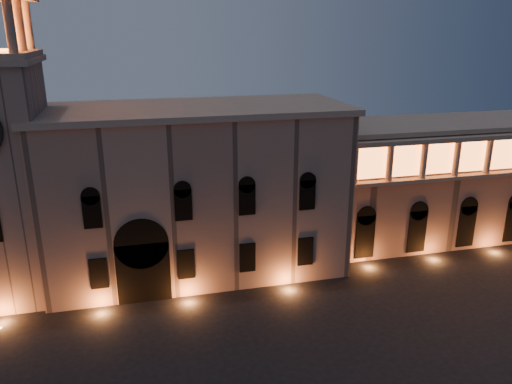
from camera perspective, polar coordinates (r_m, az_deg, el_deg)
government_building at (r=52.21m, az=-6.86°, el=0.10°), size 30.80×12.80×17.60m
colonnade_wing at (r=67.26m, az=23.10°, el=1.59°), size 40.60×11.50×14.50m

